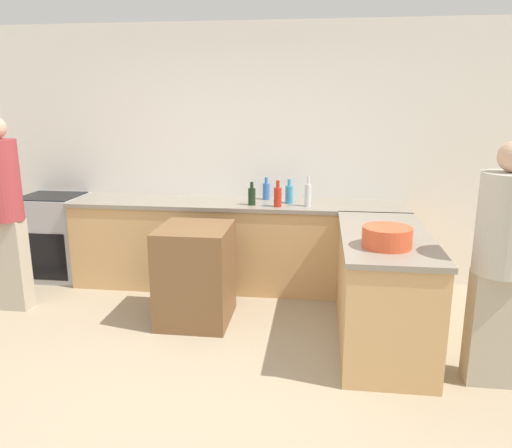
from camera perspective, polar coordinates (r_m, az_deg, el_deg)
The scene contains 14 objects.
ground_plane at distance 3.60m, azimuth -7.77°, elevation -18.44°, with size 14.00×14.00×0.00m, color tan.
wall_back at distance 5.39m, azimuth -1.66°, elevation 7.89°, with size 8.00×0.06×2.70m.
counter_back at distance 5.23m, azimuth -2.19°, elevation -2.31°, with size 3.42×0.67×0.91m.
counter_peninsula at distance 4.16m, azimuth 14.23°, elevation -7.12°, with size 0.69×1.58×0.91m.
range_oven at distance 5.93m, azimuth -22.00°, elevation -1.35°, with size 0.65×0.60×0.92m.
island_table at distance 4.45m, azimuth -6.93°, elevation -5.71°, with size 0.61×0.66×0.86m.
mixing_bowl at distance 3.64m, azimuth 14.74°, elevation -1.44°, with size 0.35×0.35×0.15m.
wine_bottle_dark at distance 4.95m, azimuth -0.48°, elevation 3.24°, with size 0.07×0.07×0.23m.
vinegar_bottle_clear at distance 4.90m, azimuth 5.95°, elevation 3.39°, with size 0.06×0.06×0.30m.
water_bottle_blue at distance 5.23m, azimuth 1.17°, elevation 3.83°, with size 0.07×0.07×0.23m.
hot_sauce_bottle at distance 4.87m, azimuth 2.50°, elevation 3.18°, with size 0.08×0.08×0.26m.
dish_soap_bottle at distance 5.04m, azimuth 3.80°, elevation 3.48°, with size 0.08×0.08×0.24m.
person_by_range at distance 5.07m, azimuth -26.82°, elevation 1.72°, with size 0.33×0.33×1.79m.
person_at_peninsula at distance 3.68m, azimuth 26.25°, elevation -3.57°, with size 0.36×0.36×1.67m.
Camera 1 is at (0.85, -2.92, 1.92)m, focal length 35.00 mm.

